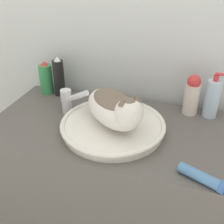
# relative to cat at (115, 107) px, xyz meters

# --- Properties ---
(wall_back) EXTENTS (8.00, 0.05, 2.40)m
(wall_back) POSITION_rel_cat_xyz_m (-0.04, 0.36, 0.27)
(wall_back) COLOR silver
(wall_back) RESTS_ON ground_plane
(vanity_counter) EXTENTS (1.02, 0.53, 0.81)m
(vanity_counter) POSITION_rel_cat_xyz_m (-0.04, 0.04, -0.52)
(vanity_counter) COLOR #56514C
(vanity_counter) RESTS_ON ground_plane
(sink_basin) EXTENTS (0.43, 0.43, 0.05)m
(sink_basin) POSITION_rel_cat_xyz_m (-0.01, 0.01, -0.09)
(sink_basin) COLOR white
(sink_basin) RESTS_ON vanity_counter
(cat) EXTENTS (0.33, 0.35, 0.17)m
(cat) POSITION_rel_cat_xyz_m (0.00, 0.00, 0.00)
(cat) COLOR silver
(cat) RESTS_ON sink_basin
(faucet) EXTENTS (0.15, 0.08, 0.15)m
(faucet) POSITION_rel_cat_xyz_m (-0.24, 0.09, -0.05)
(faucet) COLOR silver
(faucet) RESTS_ON vanity_counter
(spray_bottle_trigger) EXTENTS (0.07, 0.07, 0.17)m
(spray_bottle_trigger) POSITION_rel_cat_xyz_m (-0.44, 0.25, -0.04)
(spray_bottle_trigger) COLOR #338C4C
(spray_bottle_trigger) RESTS_ON vanity_counter
(lotion_bottle_white) EXTENTS (0.07, 0.07, 0.19)m
(lotion_bottle_white) POSITION_rel_cat_xyz_m (0.28, 0.25, -0.03)
(lotion_bottle_white) COLOR silver
(lotion_bottle_white) RESTS_ON vanity_counter
(soap_pump_bottle) EXTENTS (0.06, 0.06, 0.21)m
(soap_pump_bottle) POSITION_rel_cat_xyz_m (0.36, 0.25, -0.03)
(soap_pump_bottle) COLOR silver
(soap_pump_bottle) RESTS_ON vanity_counter
(hairspray_can_black) EXTENTS (0.05, 0.05, 0.20)m
(hairspray_can_black) POSITION_rel_cat_xyz_m (-0.37, 0.25, -0.02)
(hairspray_can_black) COLOR black
(hairspray_can_black) RESTS_ON vanity_counter
(cream_tube) EXTENTS (0.16, 0.10, 0.04)m
(cream_tube) POSITION_rel_cat_xyz_m (0.34, -0.19, -0.10)
(cream_tube) COLOR #4C7FB2
(cream_tube) RESTS_ON vanity_counter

